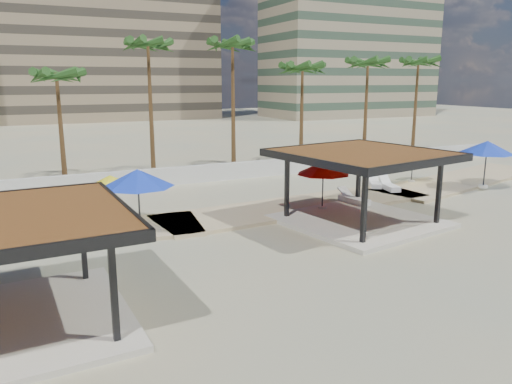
# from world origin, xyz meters

# --- Properties ---
(ground) EXTENTS (200.00, 200.00, 0.00)m
(ground) POSITION_xyz_m (0.00, 0.00, 0.00)
(ground) COLOR tan
(ground) RESTS_ON ground
(promenade) EXTENTS (44.45, 7.97, 0.24)m
(promenade) POSITION_xyz_m (2.00, 7.67, 0.06)
(promenade) COLOR #C6B284
(promenade) RESTS_ON ground
(boundary_wall) EXTENTS (56.00, 0.30, 1.20)m
(boundary_wall) POSITION_xyz_m (0.00, 16.00, 0.60)
(boundary_wall) COLOR silver
(boundary_wall) RESTS_ON ground
(building_mid) EXTENTS (38.00, 16.00, 30.40)m
(building_mid) POSITION_xyz_m (4.00, 78.00, 14.27)
(building_mid) COLOR #847259
(building_mid) RESTS_ON ground
(building_east) EXTENTS (32.00, 15.00, 36.40)m
(building_east) POSITION_xyz_m (48.00, 66.00, 17.27)
(building_east) COLOR gray
(building_east) RESTS_ON ground
(pavilion_central) EXTENTS (8.07, 8.07, 3.56)m
(pavilion_central) POSITION_xyz_m (3.07, 3.12, 2.12)
(pavilion_central) COLOR beige
(pavilion_central) RESTS_ON ground
(pavilion_west) EXTENTS (6.76, 6.76, 3.31)m
(pavilion_west) POSITION_xyz_m (-12.23, -1.21, 1.98)
(pavilion_west) COLOR beige
(pavilion_west) RESTS_ON ground
(umbrella_b) EXTENTS (3.35, 3.35, 2.28)m
(umbrella_b) POSITION_xyz_m (-7.84, 7.95, 2.14)
(umbrella_b) COLOR beige
(umbrella_b) RESTS_ON promenade
(umbrella_c) EXTENTS (3.45, 3.45, 2.52)m
(umbrella_c) POSITION_xyz_m (2.66, 5.80, 2.35)
(umbrella_c) COLOR beige
(umbrella_c) RESTS_ON promenade
(umbrella_d) EXTENTS (4.05, 4.05, 2.96)m
(umbrella_d) POSITION_xyz_m (14.80, 5.80, 2.73)
(umbrella_d) COLOR beige
(umbrella_d) RESTS_ON promenade
(umbrella_e) EXTENTS (2.74, 2.74, 2.34)m
(umbrella_e) POSITION_xyz_m (12.00, 9.20, 2.19)
(umbrella_e) COLOR beige
(umbrella_e) RESTS_ON promenade
(umbrella_f) EXTENTS (3.95, 3.95, 2.85)m
(umbrella_f) POSITION_xyz_m (-7.01, 5.80, 2.63)
(umbrella_f) COLOR beige
(umbrella_f) RESTS_ON promenade
(lounger_a) EXTENTS (1.04, 2.36, 0.86)m
(lounger_a) POSITION_xyz_m (-8.95, 5.85, 0.39)
(lounger_a) COLOR white
(lounger_a) RESTS_ON promenade
(lounger_b) EXTENTS (1.52, 1.95, 0.72)m
(lounger_b) POSITION_xyz_m (8.85, 9.13, 0.35)
(lounger_b) COLOR white
(lounger_b) RESTS_ON promenade
(lounger_c) EXTENTS (0.93, 2.09, 0.76)m
(lounger_c) POSITION_xyz_m (4.86, 6.00, 0.36)
(lounger_c) COLOR white
(lounger_c) RESTS_ON promenade
(lounger_d) EXTENTS (1.13, 2.07, 0.75)m
(lounger_d) POSITION_xyz_m (9.03, 7.96, 0.36)
(lounger_d) COLOR white
(lounger_d) RESTS_ON promenade
(palm_c) EXTENTS (3.00, 3.00, 7.94)m
(palm_c) POSITION_xyz_m (-9.00, 18.10, 6.85)
(palm_c) COLOR brown
(palm_c) RESTS_ON ground
(palm_d) EXTENTS (3.00, 3.00, 10.02)m
(palm_d) POSITION_xyz_m (-3.00, 18.90, 8.81)
(palm_d) COLOR brown
(palm_d) RESTS_ON ground
(palm_e) EXTENTS (3.00, 3.00, 10.15)m
(palm_e) POSITION_xyz_m (3.00, 18.40, 8.93)
(palm_e) COLOR brown
(palm_e) RESTS_ON ground
(palm_f) EXTENTS (3.00, 3.00, 8.57)m
(palm_f) POSITION_xyz_m (9.00, 18.60, 7.45)
(palm_f) COLOR brown
(palm_f) RESTS_ON ground
(palm_g) EXTENTS (3.00, 3.00, 9.04)m
(palm_g) POSITION_xyz_m (15.00, 18.20, 7.89)
(palm_g) COLOR brown
(palm_g) RESTS_ON ground
(palm_h) EXTENTS (3.00, 3.00, 9.23)m
(palm_h) POSITION_xyz_m (21.00, 18.80, 8.07)
(palm_h) COLOR brown
(palm_h) RESTS_ON ground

